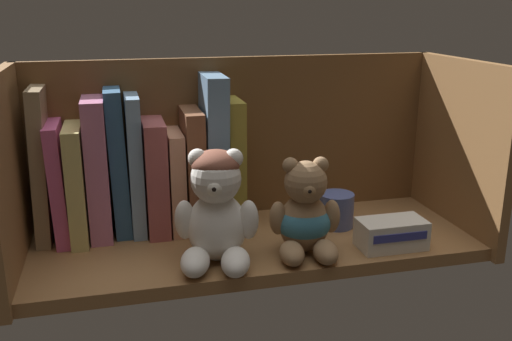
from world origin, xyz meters
TOP-DOWN VIEW (x-y plane):
  - shelf_board at (0.00, 0.00)cm, footprint 67.85×24.55cm
  - shelf_back_panel at (0.00, 12.87)cm, footprint 70.25×1.20cm
  - shelf_side_panel_left at (-34.72, 0.00)cm, footprint 1.60×26.95cm
  - shelf_side_panel_right at (34.72, 0.00)cm, footprint 1.60×26.95cm
  - book_0 at (-31.34, 8.84)cm, footprint 2.86×10.52cm
  - book_1 at (-28.94, 8.84)cm, footprint 2.58×12.96cm
  - book_2 at (-26.34, 8.84)cm, footprint 2.56×14.52cm
  - book_3 at (-23.14, 8.84)cm, footprint 3.29×11.84cm
  - book_4 at (-19.95, 8.84)cm, footprint 3.02×9.09cm
  - book_5 at (-17.35, 8.84)cm, footprint 2.13×10.43cm
  - book_6 at (-14.32, 8.84)cm, footprint 3.37×12.77cm
  - book_7 at (-11.17, 8.84)cm, footprint 2.39×12.30cm
  - book_8 at (-8.27, 8.84)cm, footprint 3.03×13.45cm
  - book_9 at (-4.87, 8.84)cm, footprint 3.76×12.27cm
  - book_10 at (-1.58, 8.84)cm, footprint 2.64×10.42cm
  - teddy_bear_larger at (-7.05, -6.25)cm, footprint 12.57×12.91cm
  - teddy_bear_smaller at (6.06, -6.35)cm, footprint 10.76×11.44cm
  - pillar_candle at (14.50, 2.11)cm, footprint 5.68×5.68cm
  - small_product_box at (19.39, -7.91)cm, footprint 10.07×5.66cm

SIDE VIEW (x-z plane):
  - shelf_board at x=0.00cm, z-range 0.00..2.00cm
  - small_product_box at x=19.39cm, z-range 2.00..6.40cm
  - pillar_candle at x=14.50cm, z-range 2.00..7.65cm
  - teddy_bear_smaller at x=6.06cm, z-range 0.45..14.97cm
  - teddy_bear_larger at x=-7.05cm, z-range 1.58..18.08cm
  - book_7 at x=-11.17cm, z-range 2.00..18.29cm
  - book_2 at x=-26.34cm, z-range 2.00..20.08cm
  - book_6 at x=-14.32cm, z-range 2.00..20.20cm
  - book_1 at x=-28.94cm, z-range 1.98..20.59cm
  - book_8 at x=-8.27cm, z-range 1.99..21.69cm
  - book_10 at x=-1.58cm, z-range 2.00..22.92cm
  - book_3 at x=-23.14cm, z-range 2.00..24.00cm
  - book_5 at x=-17.35cm, z-range 2.00..24.19cm
  - book_4 at x=-19.95cm, z-range 1.98..25.20cm
  - book_0 at x=-31.34cm, z-range 1.97..25.86cm
  - book_9 at x=-4.87cm, z-range 1.98..26.99cm
  - shelf_back_panel at x=0.00cm, z-range 0.00..29.15cm
  - shelf_side_panel_left at x=-34.72cm, z-range 0.00..29.15cm
  - shelf_side_panel_right at x=34.72cm, z-range 0.00..29.15cm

